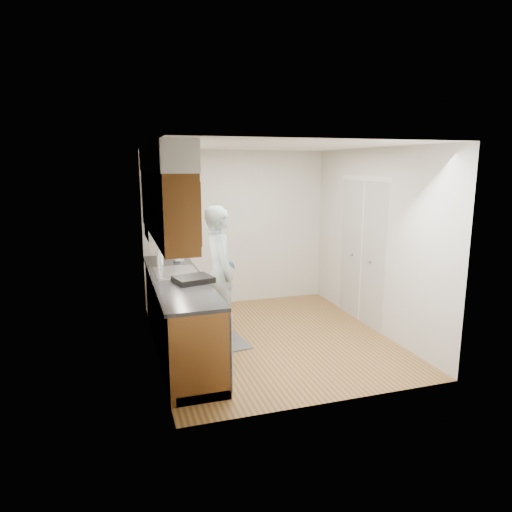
# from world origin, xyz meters

# --- Properties ---
(floor) EXTENTS (3.50, 3.50, 0.00)m
(floor) POSITION_xyz_m (0.00, 0.00, 0.00)
(floor) COLOR olive
(floor) RESTS_ON ground
(ceiling) EXTENTS (3.50, 3.50, 0.00)m
(ceiling) POSITION_xyz_m (0.00, 0.00, 2.50)
(ceiling) COLOR white
(ceiling) RESTS_ON wall_left
(wall_left) EXTENTS (0.02, 3.50, 2.50)m
(wall_left) POSITION_xyz_m (-1.50, 0.00, 1.25)
(wall_left) COLOR beige
(wall_left) RESTS_ON floor
(wall_right) EXTENTS (0.02, 3.50, 2.50)m
(wall_right) POSITION_xyz_m (1.50, 0.00, 1.25)
(wall_right) COLOR beige
(wall_right) RESTS_ON floor
(wall_back) EXTENTS (3.00, 0.02, 2.50)m
(wall_back) POSITION_xyz_m (0.00, 1.75, 1.25)
(wall_back) COLOR beige
(wall_back) RESTS_ON floor
(counter) EXTENTS (0.64, 2.80, 1.30)m
(counter) POSITION_xyz_m (-1.20, -0.00, 0.49)
(counter) COLOR brown
(counter) RESTS_ON floor
(upper_cabinets) EXTENTS (0.47, 2.80, 1.21)m
(upper_cabinets) POSITION_xyz_m (-1.33, 0.05, 1.95)
(upper_cabinets) COLOR brown
(upper_cabinets) RESTS_ON wall_left
(closet_door) EXTENTS (0.02, 1.22, 2.05)m
(closet_door) POSITION_xyz_m (1.49, 0.30, 1.02)
(closet_door) COLOR silver
(closet_door) RESTS_ON wall_right
(floor_mat) EXTENTS (0.64, 0.96, 0.02)m
(floor_mat) POSITION_xyz_m (-0.65, 0.14, 0.01)
(floor_mat) COLOR slate
(floor_mat) RESTS_ON floor
(person) EXTENTS (0.50, 0.72, 1.99)m
(person) POSITION_xyz_m (-0.65, 0.14, 1.01)
(person) COLOR #8FA9AE
(person) RESTS_ON floor_mat
(soap_bottle_a) EXTENTS (0.10, 0.10, 0.25)m
(soap_bottle_a) POSITION_xyz_m (-1.35, 0.63, 1.06)
(soap_bottle_a) COLOR silver
(soap_bottle_a) RESTS_ON counter
(soap_bottle_b) EXTENTS (0.10, 0.10, 0.18)m
(soap_bottle_b) POSITION_xyz_m (-1.04, 0.87, 1.03)
(soap_bottle_b) COLOR silver
(soap_bottle_b) RESTS_ON counter
(soap_bottle_c) EXTENTS (0.16, 0.16, 0.15)m
(soap_bottle_c) POSITION_xyz_m (-1.11, 0.84, 1.02)
(soap_bottle_c) COLOR silver
(soap_bottle_c) RESTS_ON counter
(dish_rack) EXTENTS (0.49, 0.44, 0.07)m
(dish_rack) POSITION_xyz_m (-1.08, -0.32, 0.97)
(dish_rack) COLOR black
(dish_rack) RESTS_ON counter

